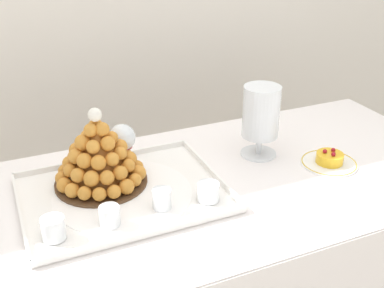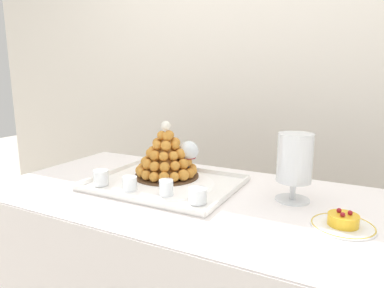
{
  "view_description": "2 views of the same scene",
  "coord_description": "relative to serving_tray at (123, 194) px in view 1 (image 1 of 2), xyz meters",
  "views": [
    {
      "loc": [
        -0.52,
        -1.11,
        1.54
      ],
      "look_at": [
        -0.02,
        0.04,
        0.91
      ],
      "focal_mm": 44.81,
      "sensor_mm": 36.0,
      "label": 1
    },
    {
      "loc": [
        0.46,
        -1.06,
        1.22
      ],
      "look_at": [
        -0.1,
        -0.01,
        0.98
      ],
      "focal_mm": 31.62,
      "sensor_mm": 36.0,
      "label": 2
    }
  ],
  "objects": [
    {
      "name": "buffet_table",
      "position": [
        0.24,
        -0.03,
        -0.12
      ],
      "size": [
        1.75,
        0.78,
        0.79
      ],
      "color": "brown",
      "rests_on": "ground_plane"
    },
    {
      "name": "serving_tray",
      "position": [
        0.0,
        0.0,
        0.0
      ],
      "size": [
        0.57,
        0.44,
        0.02
      ],
      "color": "white",
      "rests_on": "buffet_table"
    },
    {
      "name": "croquembouche",
      "position": [
        -0.04,
        0.08,
        0.09
      ],
      "size": [
        0.27,
        0.27,
        0.24
      ],
      "color": "#4C331E",
      "rests_on": "serving_tray"
    },
    {
      "name": "dessert_cup_left",
      "position": [
        -0.21,
        -0.13,
        0.03
      ],
      "size": [
        0.06,
        0.06,
        0.06
      ],
      "color": "silver",
      "rests_on": "serving_tray"
    },
    {
      "name": "dessert_cup_mid_left",
      "position": [
        -0.07,
        -0.13,
        0.03
      ],
      "size": [
        0.05,
        0.05,
        0.05
      ],
      "color": "silver",
      "rests_on": "serving_tray"
    },
    {
      "name": "dessert_cup_centre",
      "position": [
        0.08,
        -0.11,
        0.03
      ],
      "size": [
        0.05,
        0.05,
        0.06
      ],
      "color": "silver",
      "rests_on": "serving_tray"
    },
    {
      "name": "dessert_cup_mid_right",
      "position": [
        0.21,
        -0.13,
        0.03
      ],
      "size": [
        0.06,
        0.06,
        0.05
      ],
      "color": "silver",
      "rests_on": "serving_tray"
    },
    {
      "name": "macaron_goblet",
      "position": [
        0.49,
        0.07,
        0.14
      ],
      "size": [
        0.12,
        0.12,
        0.24
      ],
      "color": "white",
      "rests_on": "buffet_table"
    },
    {
      "name": "fruit_tart_plate",
      "position": [
        0.66,
        -0.08,
        0.01
      ],
      "size": [
        0.18,
        0.18,
        0.05
      ],
      "color": "white",
      "rests_on": "buffet_table"
    },
    {
      "name": "wine_glass",
      "position": [
        0.04,
        0.13,
        0.11
      ],
      "size": [
        0.08,
        0.08,
        0.16
      ],
      "color": "silver",
      "rests_on": "buffet_table"
    }
  ]
}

